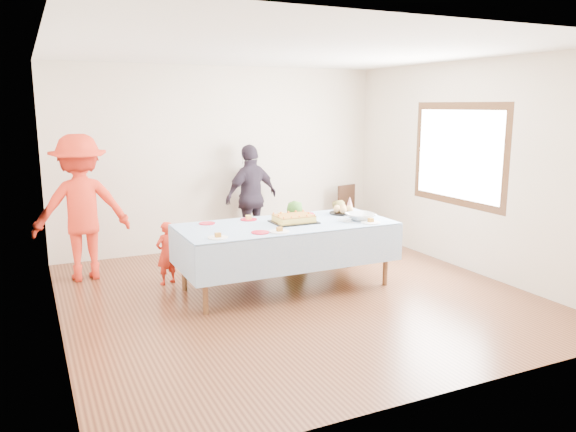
{
  "coord_description": "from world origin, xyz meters",
  "views": [
    {
      "loc": [
        -2.69,
        -5.52,
        2.13
      ],
      "look_at": [
        0.05,
        0.3,
        0.86
      ],
      "focal_mm": 35.0,
      "sensor_mm": 36.0,
      "label": 1
    }
  ],
  "objects_px": {
    "party_table": "(286,228)",
    "birthday_cake": "(294,219)",
    "adult_left": "(81,208)",
    "dining_chair": "(350,209)"
  },
  "relations": [
    {
      "from": "party_table",
      "to": "birthday_cake",
      "type": "xyz_separation_m",
      "value": [
        0.1,
        0.01,
        0.1
      ]
    },
    {
      "from": "adult_left",
      "to": "birthday_cake",
      "type": "bearing_deg",
      "value": 145.66
    },
    {
      "from": "party_table",
      "to": "adult_left",
      "type": "relative_size",
      "value": 1.39
    },
    {
      "from": "dining_chair",
      "to": "adult_left",
      "type": "relative_size",
      "value": 0.48
    },
    {
      "from": "birthday_cake",
      "to": "adult_left",
      "type": "bearing_deg",
      "value": 147.8
    },
    {
      "from": "dining_chair",
      "to": "birthday_cake",
      "type": "bearing_deg",
      "value": -152.2
    },
    {
      "from": "birthday_cake",
      "to": "dining_chair",
      "type": "distance_m",
      "value": 2.68
    },
    {
      "from": "birthday_cake",
      "to": "party_table",
      "type": "bearing_deg",
      "value": -173.52
    },
    {
      "from": "party_table",
      "to": "dining_chair",
      "type": "distance_m",
      "value": 2.76
    },
    {
      "from": "dining_chair",
      "to": "adult_left",
      "type": "distance_m",
      "value": 4.18
    }
  ]
}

